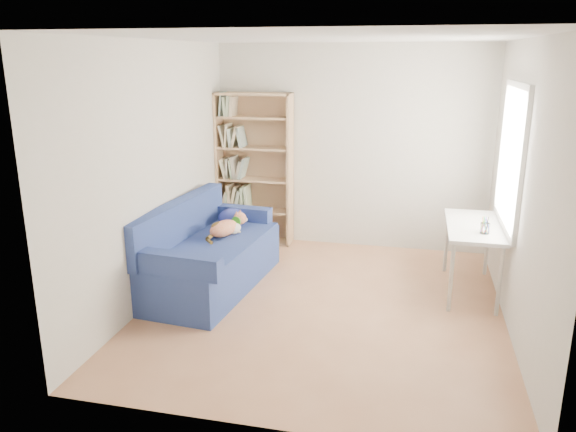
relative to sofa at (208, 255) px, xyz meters
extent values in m
plane|color=#AE744E|center=(1.32, -0.24, -0.35)|extent=(4.00, 4.00, 0.00)
cube|color=silver|center=(1.32, 1.76, 0.95)|extent=(3.50, 0.04, 2.60)
cube|color=silver|center=(1.32, -2.24, 0.95)|extent=(3.50, 0.04, 2.60)
cube|color=silver|center=(-0.43, -0.24, 0.95)|extent=(0.04, 4.00, 2.60)
cube|color=silver|center=(3.07, -0.24, 0.95)|extent=(0.04, 4.00, 2.60)
cube|color=white|center=(1.32, -0.24, 2.25)|extent=(3.50, 4.00, 0.04)
cube|color=white|center=(3.07, 0.36, 1.15)|extent=(0.01, 1.20, 1.30)
cube|color=navy|center=(0.04, -0.02, -0.11)|extent=(1.08, 1.98, 0.48)
cube|color=navy|center=(-0.32, -0.02, 0.36)|extent=(0.35, 1.91, 0.47)
cube|color=navy|center=(0.04, 0.85, 0.23)|extent=(0.91, 0.26, 0.21)
cube|color=navy|center=(0.04, -0.89, 0.23)|extent=(0.91, 0.26, 0.21)
cube|color=navy|center=(0.06, -0.02, 0.14)|extent=(1.05, 1.83, 0.05)
ellipsoid|color=navy|center=(0.07, 0.63, 0.24)|extent=(0.32, 0.35, 0.24)
ellipsoid|color=#B93E15|center=(0.12, 0.19, 0.26)|extent=(0.33, 0.46, 0.17)
ellipsoid|color=silver|center=(0.18, 0.31, 0.24)|extent=(0.18, 0.21, 0.10)
ellipsoid|color=#37270F|center=(0.09, 0.14, 0.30)|extent=(0.19, 0.24, 0.08)
sphere|color=#B93E15|center=(0.14, 0.49, 0.30)|extent=(0.15, 0.15, 0.15)
cone|color=#B93E15|center=(0.12, 0.53, 0.37)|extent=(0.07, 0.07, 0.07)
cone|color=#B93E15|center=(0.12, 0.46, 0.37)|extent=(0.07, 0.08, 0.07)
cylinder|color=green|center=(0.14, 0.42, 0.28)|extent=(0.12, 0.07, 0.12)
cylinder|color=#37270F|center=(0.10, -0.04, 0.22)|extent=(0.06, 0.17, 0.06)
cube|color=tan|center=(-0.40, 1.58, 0.64)|extent=(0.03, 0.31, 1.99)
cube|color=tan|center=(0.56, 1.58, 0.64)|extent=(0.03, 0.31, 1.99)
cube|color=tan|center=(0.08, 1.58, 1.62)|extent=(0.99, 0.31, 0.03)
cube|color=tan|center=(0.08, 1.58, -0.34)|extent=(0.99, 0.31, 0.03)
cube|color=tan|center=(0.08, 1.73, 0.64)|extent=(0.99, 0.02, 1.99)
cube|color=white|center=(2.78, 0.48, 0.38)|extent=(0.55, 1.20, 0.04)
cylinder|color=silver|center=(3.00, 1.03, 0.00)|extent=(0.04, 0.04, 0.71)
cylinder|color=silver|center=(3.00, -0.07, 0.00)|extent=(0.04, 0.04, 0.71)
cylinder|color=silver|center=(2.55, 1.03, 0.00)|extent=(0.04, 0.04, 0.71)
cylinder|color=silver|center=(2.55, -0.07, 0.00)|extent=(0.04, 0.04, 0.71)
cylinder|color=white|center=(2.85, 0.19, 0.45)|extent=(0.09, 0.09, 0.10)
camera|label=1|loc=(2.14, -5.40, 2.10)|focal=35.00mm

